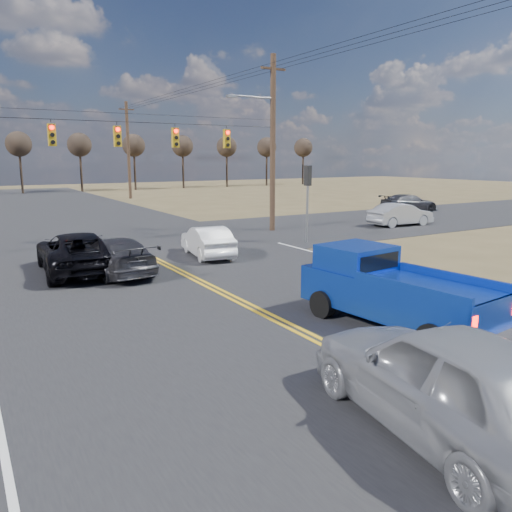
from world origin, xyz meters
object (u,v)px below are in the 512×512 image
black_suv (77,252)px  white_car_queue (207,241)px  pickup_truck (391,290)px  dgrey_car_queue (115,256)px  cross_car_east_near (401,215)px  cross_car_east_far (409,203)px  silver_suv (450,380)px

black_suv → white_car_queue: black_suv is taller
pickup_truck → dgrey_car_queue: 10.50m
white_car_queue → dgrey_car_queue: (-4.42, -1.31, 0.02)m
dgrey_car_queue → cross_car_east_near: size_ratio=1.08×
cross_car_east_near → white_car_queue: bearing=104.2°
white_car_queue → dgrey_car_queue: bearing=25.6°
black_suv → cross_car_east_far: (27.56, 8.83, -0.06)m
white_car_queue → dgrey_car_queue: dgrey_car_queue is taller
black_suv → cross_car_east_near: size_ratio=1.26×
black_suv → dgrey_car_queue: 1.53m
dgrey_car_queue → cross_car_east_near: bearing=-172.2°
silver_suv → dgrey_car_queue: silver_suv is taller
pickup_truck → cross_car_east_near: pickup_truck is taller
pickup_truck → black_suv: 11.92m
pickup_truck → black_suv: size_ratio=0.98×
white_car_queue → cross_car_east_far: size_ratio=0.84×
silver_suv → dgrey_car_queue: bearing=-75.2°
white_car_queue → cross_car_east_near: 15.23m
pickup_truck → silver_suv: pickup_truck is taller
black_suv → dgrey_car_queue: black_suv is taller
black_suv → white_car_queue: size_ratio=1.35×
pickup_truck → cross_car_east_far: pickup_truck is taller
white_car_queue → dgrey_car_queue: size_ratio=0.86×
cross_car_east_far → silver_suv: bearing=141.6°
dgrey_car_queue → pickup_truck: bearing=110.9°
silver_suv → cross_car_east_near: silver_suv is taller
pickup_truck → cross_car_east_near: bearing=36.3°
pickup_truck → cross_car_east_far: bearing=35.3°
pickup_truck → cross_car_east_near: 20.23m
white_car_queue → cross_car_east_near: size_ratio=0.93×
white_car_queue → cross_car_east_near: bearing=-160.2°
black_suv → dgrey_car_queue: (1.15, -1.01, -0.08)m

